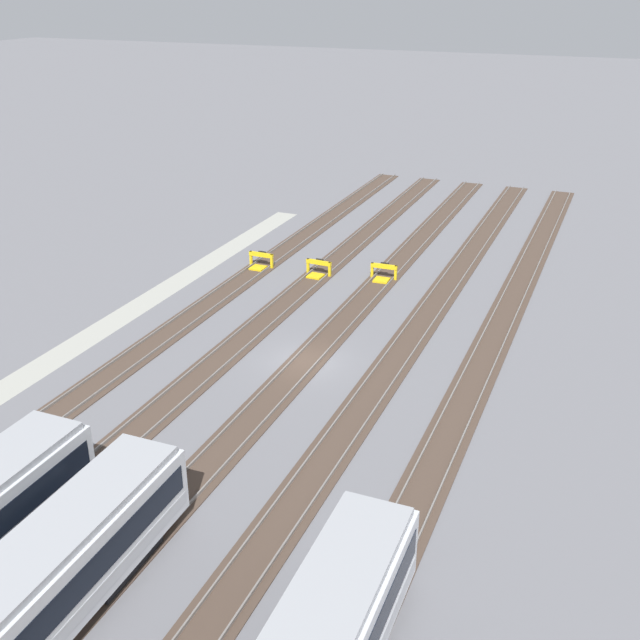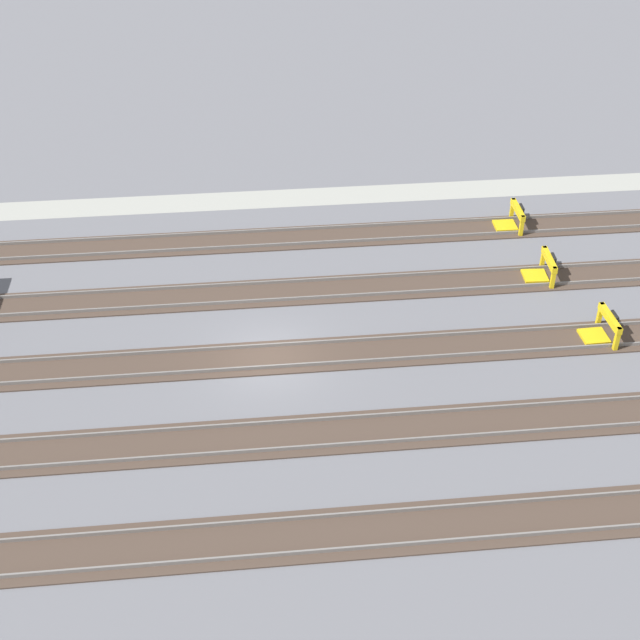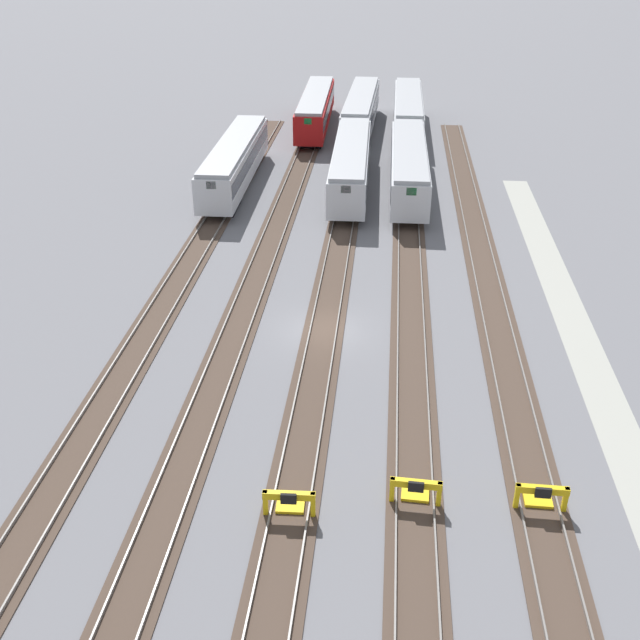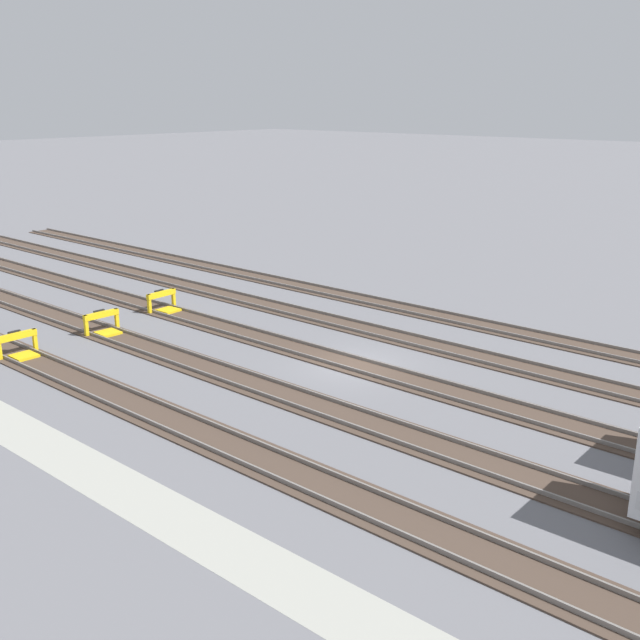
{
  "view_description": "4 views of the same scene",
  "coord_description": "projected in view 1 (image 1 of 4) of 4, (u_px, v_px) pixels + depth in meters",
  "views": [
    {
      "loc": [
        35.23,
        15.65,
        20.34
      ],
      "look_at": [
        -2.1,
        0.0,
        1.8
      ],
      "focal_mm": 42.0,
      "sensor_mm": 36.0,
      "label": 1
    },
    {
      "loc": [
        0.79,
        28.82,
        22.77
      ],
      "look_at": [
        -2.1,
        0.0,
        1.8
      ],
      "focal_mm": 50.0,
      "sensor_mm": 36.0,
      "label": 2
    },
    {
      "loc": [
        -35.41,
        -3.19,
        20.28
      ],
      "look_at": [
        -2.1,
        0.0,
        1.8
      ],
      "focal_mm": 42.0,
      "sensor_mm": 36.0,
      "label": 3
    },
    {
      "loc": [
        20.18,
        -25.7,
        11.89
      ],
      "look_at": [
        -2.1,
        0.0,
        1.8
      ],
      "focal_mm": 42.0,
      "sensor_mm": 36.0,
      "label": 4
    }
  ],
  "objects": [
    {
      "name": "bumper_stop_nearest_track",
      "position": [
        260.0,
        262.0,
        57.4
      ],
      "size": [
        1.35,
        2.0,
        1.22
      ],
      "color": "gold",
      "rests_on": "ground"
    },
    {
      "name": "rail_track_far_inner",
      "position": [
        384.0,
        377.0,
        41.82
      ],
      "size": [
        90.0,
        2.23,
        0.21
      ],
      "color": "#47382D",
      "rests_on": "ground"
    },
    {
      "name": "service_walkway",
      "position": [
        111.0,
        323.0,
        48.35
      ],
      "size": [
        54.0,
        2.0,
        0.01
      ],
      "primitive_type": "cube",
      "color": "#9E9E93",
      "rests_on": "ground"
    },
    {
      "name": "rail_track_nearest",
      "position": [
        167.0,
        334.0,
        46.83
      ],
      "size": [
        90.0,
        2.23,
        0.21
      ],
      "color": "#47382D",
      "rests_on": "ground"
    },
    {
      "name": "rail_track_middle",
      "position": [
        306.0,
        361.0,
        43.49
      ],
      "size": [
        90.0,
        2.24,
        0.21
      ],
      "color": "#47382D",
      "rests_on": "ground"
    },
    {
      "name": "bumper_stop_near_inner_track",
      "position": [
        317.0,
        270.0,
        55.83
      ],
      "size": [
        1.38,
        2.01,
        1.22
      ],
      "color": "gold",
      "rests_on": "ground"
    },
    {
      "name": "bumper_stop_middle_track",
      "position": [
        383.0,
        274.0,
        55.08
      ],
      "size": [
        1.37,
        2.01,
        1.22
      ],
      "color": "gold",
      "rests_on": "ground"
    },
    {
      "name": "ground_plane",
      "position": [
        306.0,
        362.0,
        43.51
      ],
      "size": [
        400.0,
        400.0,
        0.0
      ],
      "primitive_type": "plane",
      "color": "slate"
    },
    {
      "name": "rail_track_near_inner",
      "position": [
        234.0,
        347.0,
        45.16
      ],
      "size": [
        90.0,
        2.23,
        0.21
      ],
      "color": "#47382D",
      "rests_on": "ground"
    },
    {
      "name": "rail_track_farthest",
      "position": [
        468.0,
        393.0,
        40.14
      ],
      "size": [
        90.0,
        2.23,
        0.21
      ],
      "color": "#47382D",
      "rests_on": "ground"
    }
  ]
}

